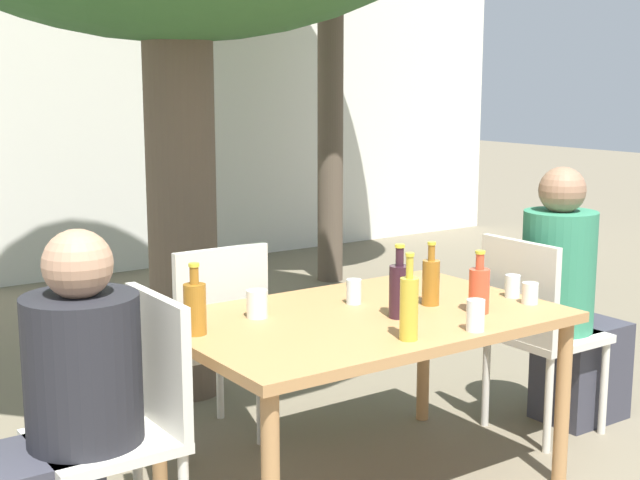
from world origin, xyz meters
name	(u,v)px	position (x,y,z in m)	size (l,w,h in m)	color
cafe_building_wall	(18,108)	(0.00, 4.46, 1.40)	(10.00, 0.08, 2.80)	white
dining_table_front	(364,332)	(0.00, 0.00, 0.65)	(1.50, 0.97, 0.73)	#B27F4C
patio_chair_0	(128,415)	(-0.98, 0.00, 0.53)	(0.44, 0.44, 0.93)	beige
patio_chair_1	(534,323)	(0.98, 0.00, 0.53)	(0.44, 0.44, 0.93)	beige
patio_chair_2	(210,332)	(-0.30, 0.72, 0.53)	(0.44, 0.44, 0.93)	beige
person_seated_0	(58,431)	(-1.22, 0.00, 0.53)	(0.59, 0.37, 1.17)	#383842
person_seated_1	(569,310)	(1.22, 0.00, 0.56)	(0.57, 0.34, 1.24)	#383842
amber_bottle_0	(431,281)	(0.31, -0.04, 0.83)	(0.07, 0.07, 0.26)	#9E661E
wine_bottle_1	(399,289)	(0.08, -0.12, 0.84)	(0.08, 0.08, 0.29)	#331923
oil_cruet_2	(409,306)	(-0.08, -0.36, 0.85)	(0.07, 0.07, 0.31)	gold
soda_bottle_3	(479,289)	(0.38, -0.24, 0.82)	(0.08, 0.08, 0.25)	#DB4C2D
amber_bottle_4	(195,307)	(-0.67, 0.13, 0.83)	(0.08, 0.08, 0.26)	#9E661E
drinking_glass_0	(354,292)	(0.07, 0.15, 0.78)	(0.06, 0.06, 0.10)	silver
drinking_glass_1	(257,304)	(-0.37, 0.20, 0.78)	(0.08, 0.08, 0.11)	silver
drinking_glass_2	(476,315)	(0.19, -0.42, 0.78)	(0.07, 0.07, 0.12)	white
drinking_glass_3	(513,286)	(0.68, -0.14, 0.77)	(0.06, 0.06, 0.09)	silver
drinking_glass_4	(530,293)	(0.66, -0.25, 0.77)	(0.07, 0.07, 0.09)	silver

